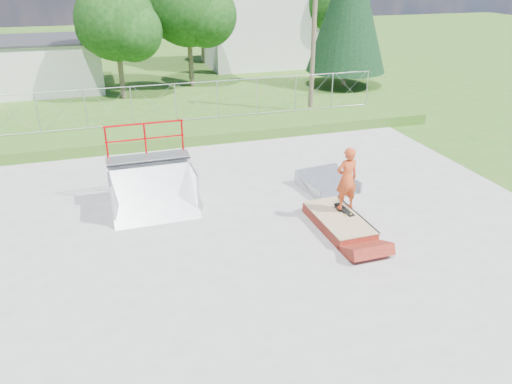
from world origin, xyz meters
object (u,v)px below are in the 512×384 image
flat_bank_ramp (328,183)px  skater (347,181)px  grind_box (338,222)px  quarter_pipe (152,173)px

flat_bank_ramp → skater: skater is taller
grind_box → skater: size_ratio=1.36×
grind_box → flat_bank_ramp: flat_bank_ramp is taller
grind_box → quarter_pipe: size_ratio=1.00×
grind_box → flat_bank_ramp: (0.90, 2.67, 0.07)m
grind_box → flat_bank_ramp: bearing=70.4°
skater → grind_box: bearing=36.3°
grind_box → skater: (0.30, 0.25, 1.21)m
quarter_pipe → skater: bearing=-25.8°
quarter_pipe → grind_box: bearing=-29.3°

